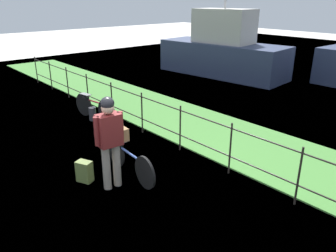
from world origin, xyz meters
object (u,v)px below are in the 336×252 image
wooden_crate (118,134)px  mooring_bollard (93,114)px  bicycle_main (129,160)px  moored_boat_mid (222,51)px  terrier_dog (118,124)px  backpack_on_paving (84,171)px  cyclist_person (110,135)px  bicycle_parked (94,107)px

wooden_crate → mooring_bollard: wooden_crate is taller
bicycle_main → moored_boat_mid: moored_boat_mid is taller
bicycle_main → wooden_crate: (-0.39, 0.03, 0.41)m
wooden_crate → terrier_dog: terrier_dog is taller
backpack_on_paving → cyclist_person: bearing=-175.0°
bicycle_main → mooring_bollard: bicycle_main is taller
wooden_crate → mooring_bollard: 3.02m
wooden_crate → mooring_bollard: size_ratio=1.03×
bicycle_parked → cyclist_person: bearing=-24.7°
terrier_dog → mooring_bollard: size_ratio=0.86×
terrier_dog → bicycle_parked: size_ratio=0.19×
bicycle_main → backpack_on_paving: 0.84m
bicycle_parked → moored_boat_mid: (-1.42, 7.05, 0.67)m
mooring_bollard → bicycle_main: bearing=-17.3°
cyclist_person → mooring_bollard: (-3.33, 1.46, -0.82)m
cyclist_person → backpack_on_paving: size_ratio=4.21×
cyclist_person → bicycle_parked: (-3.37, 1.55, -0.65)m
wooden_crate → cyclist_person: (0.52, -0.49, 0.27)m
cyclist_person → wooden_crate: bearing=136.5°
cyclist_person → backpack_on_paving: (-0.50, -0.28, -0.80)m
backpack_on_paving → bicycle_parked: size_ratio=0.24×
bicycle_main → moored_boat_mid: 9.41m
bicycle_main → cyclist_person: bearing=-73.7°
terrier_dog → moored_boat_mid: (-4.30, 8.12, 0.08)m
moored_boat_mid → bicycle_main: bearing=-60.2°
mooring_bollard → terrier_dog: bearing=-18.8°
bicycle_main → cyclist_person: 0.83m
bicycle_main → wooden_crate: size_ratio=4.35×
wooden_crate → mooring_bollard: (-2.81, 0.96, -0.55)m
cyclist_person → bicycle_parked: bearing=155.3°
terrier_dog → backpack_on_paving: 1.07m
bicycle_main → mooring_bollard: 3.35m
terrier_dog → moored_boat_mid: size_ratio=0.06×
backpack_on_paving → mooring_bollard: 3.32m
terrier_dog → moored_boat_mid: 9.18m
bicycle_main → mooring_bollard: size_ratio=4.49×
bicycle_main → terrier_dog: terrier_dog is taller
cyclist_person → bicycle_parked: size_ratio=1.02×
wooden_crate → backpack_on_paving: wooden_crate is taller
bicycle_main → terrier_dog: size_ratio=5.21×
backpack_on_paving → bicycle_parked: bicycle_parked is taller
terrier_dog → backpack_on_paving: bearing=-90.4°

